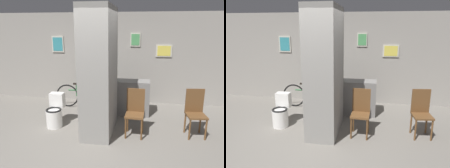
# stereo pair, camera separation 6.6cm
# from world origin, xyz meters

# --- Properties ---
(ground_plane) EXTENTS (14.00, 14.00, 0.00)m
(ground_plane) POSITION_xyz_m (0.00, 0.00, 0.00)
(ground_plane) COLOR slate
(wall_back) EXTENTS (8.00, 0.09, 2.60)m
(wall_back) POSITION_xyz_m (0.00, 2.63, 1.30)
(wall_back) COLOR gray
(wall_back) RESTS_ON ground_plane
(pillar_center) EXTENTS (0.62, 1.24, 2.60)m
(pillar_center) POSITION_xyz_m (0.07, 0.62, 1.30)
(pillar_center) COLOR gray
(pillar_center) RESTS_ON ground_plane
(counter_shelf) EXTENTS (1.43, 0.44, 0.89)m
(counter_shelf) POSITION_xyz_m (0.42, 1.66, 0.44)
(counter_shelf) COLOR gray
(counter_shelf) RESTS_ON ground_plane
(toilet) EXTENTS (0.35, 0.51, 0.73)m
(toilet) POSITION_xyz_m (-0.98, 0.70, 0.31)
(toilet) COLOR white
(toilet) RESTS_ON ground_plane
(chair_near_pillar) EXTENTS (0.39, 0.39, 0.97)m
(chair_near_pillar) POSITION_xyz_m (0.83, 0.56, 0.53)
(chair_near_pillar) COLOR brown
(chair_near_pillar) RESTS_ON ground_plane
(chair_by_doorway) EXTENTS (0.41, 0.41, 0.97)m
(chair_by_doorway) POSITION_xyz_m (2.05, 0.72, 0.53)
(chair_by_doorway) COLOR brown
(chair_by_doorway) RESTS_ON ground_plane
(bicycle) EXTENTS (1.72, 0.42, 0.70)m
(bicycle) POSITION_xyz_m (-0.60, 1.93, 0.34)
(bicycle) COLOR black
(bicycle) RESTS_ON ground_plane
(bottle_tall) EXTENTS (0.09, 0.09, 0.27)m
(bottle_tall) POSITION_xyz_m (0.27, 1.59, 0.98)
(bottle_tall) COLOR #267233
(bottle_tall) RESTS_ON counter_shelf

